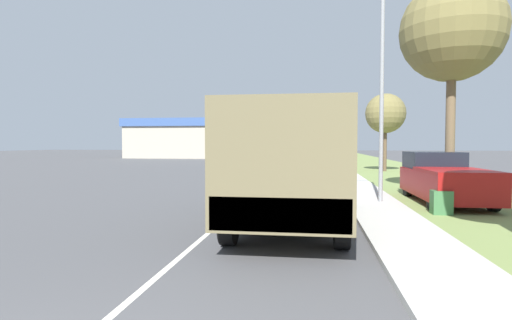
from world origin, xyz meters
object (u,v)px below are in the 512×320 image
military_truck (290,161)px  car_second_ahead (268,158)px  car_nearest_ahead (303,167)px  lamp_post (376,69)px  car_third_ahead (281,155)px  car_fourth_ahead (287,153)px  pickup_truck (443,178)px

military_truck → car_second_ahead: size_ratio=1.55×
military_truck → car_nearest_ahead: (-0.04, 14.63, -0.99)m
car_second_ahead → lamp_post: bearing=-75.6°
car_second_ahead → car_nearest_ahead: bearing=-75.5°
car_third_ahead → lamp_post: (5.98, -34.16, 3.94)m
military_truck → car_third_ahead: bearing=94.9°
car_fourth_ahead → pickup_truck: (8.68, -47.11, 0.16)m
car_second_ahead → car_fourth_ahead: car_second_ahead is taller
lamp_post → car_second_ahead: bearing=104.4°
car_second_ahead → pickup_truck: bearing=-69.8°
military_truck → car_second_ahead: 29.69m
car_fourth_ahead → lamp_post: 48.54m
car_third_ahead → car_fourth_ahead: car_third_ahead is taller
military_truck → lamp_post: size_ratio=0.93×
car_third_ahead → military_truck: bearing=-85.1°
car_nearest_ahead → car_third_ahead: 23.66m
car_nearest_ahead → lamp_post: bearing=-75.7°
car_third_ahead → pickup_truck: 34.35m
car_nearest_ahead → military_truck: bearing=-89.9°
car_second_ahead → car_fourth_ahead: size_ratio=1.09×
military_truck → pickup_truck: bearing=42.5°
military_truck → car_nearest_ahead: size_ratio=1.77×
military_truck → pickup_truck: size_ratio=1.41×
car_third_ahead → car_nearest_ahead: bearing=-82.1°
car_third_ahead → car_fourth_ahead: 13.83m
car_second_ahead → car_fourth_ahead: bearing=89.0°
pickup_truck → lamp_post: bearing=-160.8°
car_nearest_ahead → lamp_post: size_ratio=0.53×
car_second_ahead → car_third_ahead: bearing=86.2°
car_fourth_ahead → lamp_post: (6.17, -47.98, 3.96)m
military_truck → car_fourth_ahead: bearing=93.8°
military_truck → pickup_truck: (5.21, 4.78, -0.79)m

